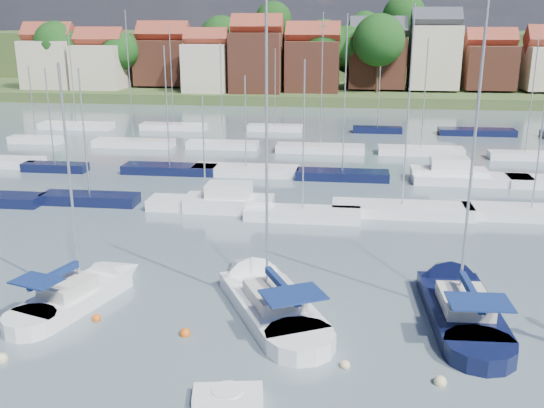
# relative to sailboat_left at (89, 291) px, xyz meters

# --- Properties ---
(ground) EXTENTS (260.00, 260.00, 0.00)m
(ground) POSITION_rel_sailboat_left_xyz_m (9.92, 36.43, -0.36)
(ground) COLOR #485963
(ground) RESTS_ON ground
(sailboat_left) EXTENTS (5.53, 10.29, 13.61)m
(sailboat_left) POSITION_rel_sailboat_left_xyz_m (0.00, 0.00, 0.00)
(sailboat_left) COLOR white
(sailboat_left) RESTS_ON ground
(sailboat_centre) EXTENTS (8.63, 12.68, 16.99)m
(sailboat_centre) POSITION_rel_sailboat_left_xyz_m (9.34, 0.89, -0.01)
(sailboat_centre) COLOR white
(sailboat_centre) RESTS_ON ground
(sailboat_navy) EXTENTS (3.79, 12.46, 17.05)m
(sailboat_navy) POSITION_rel_sailboat_left_xyz_m (19.66, 1.57, -0.01)
(sailboat_navy) COLOR black
(sailboat_navy) RESTS_ON ground
(tender) EXTENTS (2.94, 1.73, 0.60)m
(tender) POSITION_rel_sailboat_left_xyz_m (9.37, -8.41, -0.13)
(tender) COLOR white
(tender) RESTS_ON ground
(buoy_b) EXTENTS (0.55, 0.55, 0.55)m
(buoy_b) POSITION_rel_sailboat_left_xyz_m (-1.15, -6.75, -0.36)
(buoy_b) COLOR beige
(buoy_b) RESTS_ON ground
(buoy_c) EXTENTS (0.53, 0.53, 0.53)m
(buoy_c) POSITION_rel_sailboat_left_xyz_m (6.32, -3.49, -0.36)
(buoy_c) COLOR #D85914
(buoy_c) RESTS_ON ground
(buoy_d) EXTENTS (0.44, 0.44, 0.44)m
(buoy_d) POSITION_rel_sailboat_left_xyz_m (13.96, -5.38, -0.36)
(buoy_d) COLOR beige
(buoy_d) RESTS_ON ground
(buoy_e) EXTENTS (0.41, 0.41, 0.41)m
(buoy_e) POSITION_rel_sailboat_left_xyz_m (10.39, 3.55, -0.36)
(buoy_e) COLOR #D85914
(buoy_e) RESTS_ON ground
(buoy_f) EXTENTS (0.54, 0.54, 0.54)m
(buoy_f) POSITION_rel_sailboat_left_xyz_m (17.89, -6.18, -0.36)
(buoy_f) COLOR beige
(buoy_f) RESTS_ON ground
(buoy_g) EXTENTS (0.47, 0.47, 0.47)m
(buoy_g) POSITION_rel_sailboat_left_xyz_m (1.48, -2.55, -0.36)
(buoy_g) COLOR #D85914
(buoy_g) RESTS_ON ground
(marina_field) EXTENTS (79.62, 41.41, 15.93)m
(marina_field) POSITION_rel_sailboat_left_xyz_m (11.83, 31.58, 0.07)
(marina_field) COLOR white
(marina_field) RESTS_ON ground
(far_shore_town) EXTENTS (212.46, 90.00, 22.27)m
(far_shore_town) POSITION_rel_sailboat_left_xyz_m (12.15, 129.10, 4.24)
(far_shore_town) COLOR #455329
(far_shore_town) RESTS_ON ground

